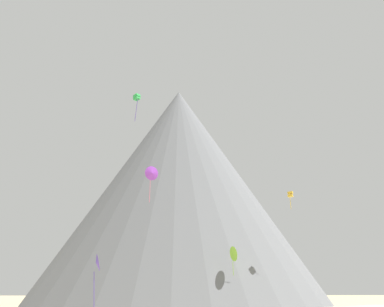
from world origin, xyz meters
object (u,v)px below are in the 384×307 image
at_px(kite_green_high, 137,98).
at_px(kite_gold_mid, 290,195).
at_px(kite_lime_low, 234,254).
at_px(kite_violet_mid, 152,173).
at_px(kite_indigo_low, 97,263).
at_px(rock_massif, 185,199).

bearing_deg(kite_green_high, kite_gold_mid, 133.08).
xyz_separation_m(kite_lime_low, kite_violet_mid, (-13.62, -1.73, 12.82)).
bearing_deg(kite_violet_mid, kite_green_high, 98.87).
bearing_deg(kite_indigo_low, kite_gold_mid, 120.03).
xyz_separation_m(rock_massif, kite_violet_mid, (-7.25, -31.44, -1.15)).
relative_size(kite_indigo_low, kite_gold_mid, 1.95).
height_order(kite_lime_low, kite_green_high, kite_green_high).
bearing_deg(kite_green_high, rock_massif, -157.41).
relative_size(rock_massif, kite_gold_mid, 27.83).
height_order(rock_massif, kite_violet_mid, rock_massif).
bearing_deg(rock_massif, kite_gold_mid, -57.79).
relative_size(kite_lime_low, kite_green_high, 0.93).
height_order(rock_massif, kite_indigo_low, rock_massif).
relative_size(rock_massif, kite_green_high, 17.31).
relative_size(kite_gold_mid, kite_green_high, 0.62).
bearing_deg(kite_green_high, kite_lime_low, 122.89).
xyz_separation_m(kite_indigo_low, kite_gold_mid, (30.13, 25.71, 12.95)).
height_order(kite_indigo_low, kite_violet_mid, kite_violet_mid).
height_order(rock_massif, kite_green_high, rock_massif).
relative_size(kite_indigo_low, kite_violet_mid, 1.02).
height_order(kite_lime_low, kite_violet_mid, kite_violet_mid).
bearing_deg(kite_green_high, kite_indigo_low, 37.36).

